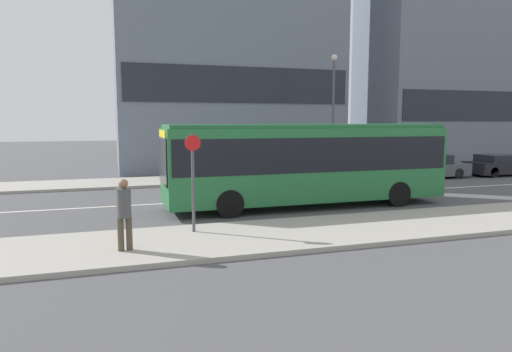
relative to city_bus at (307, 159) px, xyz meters
The scene contains 12 objects.
ground_plane 4.26m from the city_bus, 144.92° to the left, with size 120.00×120.00×0.00m, color #4F4F51.
sidewalk_near 5.41m from the city_bus, 128.02° to the right, with size 44.00×3.50×0.13m.
sidewalk_far 9.20m from the city_bus, 110.44° to the left, with size 44.00×3.50×0.13m.
lane_centerline 4.25m from the city_bus, 144.92° to the left, with size 41.80×0.16×0.01m.
apartment_block_left_tower 17.23m from the city_bus, 86.83° to the left, with size 14.85×7.02×19.81m.
apartment_block_right_tower 26.98m from the city_bus, 34.74° to the left, with size 18.93×6.61×15.75m.
city_bus is the anchor object (origin of this frame).
parked_car_0 11.70m from the city_bus, 29.73° to the left, with size 4.63×1.73×1.33m.
parked_car_1 16.10m from the city_bus, 20.33° to the left, with size 3.98×1.85×1.25m.
pedestrian_near_stop 8.22m from the city_bus, 146.24° to the right, with size 0.35×0.34×1.76m.
bus_stop_sign 5.84m from the city_bus, 146.88° to the right, with size 0.44×0.12×2.79m.
street_lamp 9.67m from the city_bus, 56.74° to the left, with size 0.36×0.36×6.82m.
Camera 1 is at (-3.94, -17.99, 3.27)m, focal length 32.00 mm.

